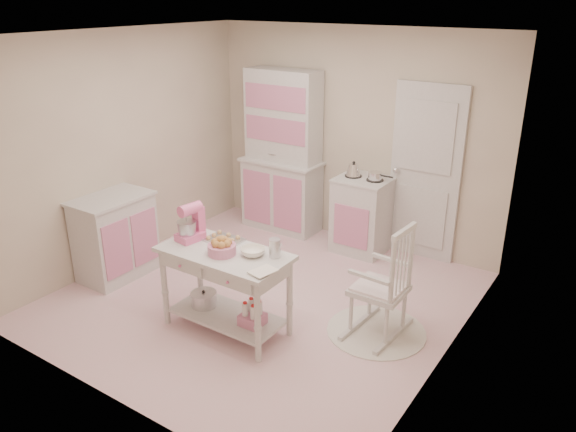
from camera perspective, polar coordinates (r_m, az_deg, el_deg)
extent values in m
plane|color=pink|center=(5.87, -2.62, -8.25)|extent=(3.80, 3.80, 0.00)
cube|color=white|center=(5.10, -3.14, 17.95)|extent=(3.80, 3.80, 0.04)
cube|color=beige|center=(6.90, 6.63, 7.92)|extent=(3.80, 0.04, 2.60)
cube|color=beige|center=(4.08, -18.89, -3.14)|extent=(3.80, 0.04, 2.60)
cube|color=beige|center=(6.61, -16.32, 6.56)|extent=(0.04, 3.80, 2.60)
cube|color=beige|center=(4.54, 16.84, -0.36)|extent=(0.04, 3.80, 2.60)
cube|color=silver|center=(6.59, 13.76, 4.23)|extent=(0.82, 0.05, 2.04)
cube|color=silver|center=(7.21, -0.66, 6.52)|extent=(1.06, 0.50, 2.08)
cube|color=silver|center=(6.78, 7.53, 0.15)|extent=(0.62, 0.57, 0.92)
cube|color=silver|center=(6.40, -17.14, -2.03)|extent=(0.54, 0.84, 0.92)
cylinder|color=white|center=(5.39, 8.95, -11.48)|extent=(0.92, 0.92, 0.01)
cube|color=silver|center=(5.11, 9.30, -6.37)|extent=(0.53, 0.75, 1.10)
cube|color=silver|center=(5.20, -6.33, -7.58)|extent=(1.20, 0.60, 0.80)
cube|color=pink|center=(5.22, -9.99, -0.70)|extent=(0.24, 0.31, 0.34)
cube|color=silver|center=(5.23, -6.52, -2.42)|extent=(0.34, 0.24, 0.02)
cylinder|color=#CF779D|center=(4.95, -6.73, -3.39)|extent=(0.25, 0.25, 0.09)
imported|color=white|center=(4.91, -3.60, -3.65)|extent=(0.22, 0.22, 0.07)
cylinder|color=silver|center=(4.85, -1.34, -3.28)|extent=(0.10, 0.10, 0.17)
imported|color=white|center=(4.67, -3.21, -5.34)|extent=(0.20, 0.25, 0.02)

